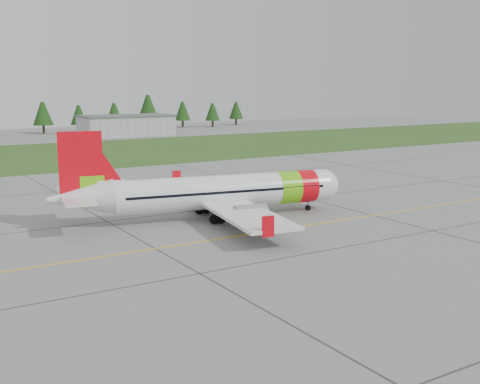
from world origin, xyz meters
TOP-DOWN VIEW (x-y plane):
  - ground at (0.00, 0.00)m, footprint 320.00×320.00m
  - aircraft at (-4.56, 15.62)m, footprint 30.75×28.72m
  - grass_strip at (0.00, 82.00)m, footprint 320.00×50.00m
  - taxi_guideline at (0.00, 8.00)m, footprint 120.00×0.25m
  - hangar_east at (25.00, 118.00)m, footprint 24.00×12.00m
  - treeline at (0.00, 138.00)m, footprint 160.00×8.00m

SIDE VIEW (x-z plane):
  - ground at x=0.00m, z-range 0.00..0.00m
  - taxi_guideline at x=0.00m, z-range 0.00..0.02m
  - grass_strip at x=0.00m, z-range 0.00..0.03m
  - hangar_east at x=25.00m, z-range 0.00..5.20m
  - aircraft at x=-4.56m, z-range -1.98..7.39m
  - treeline at x=0.00m, z-range 0.00..10.00m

